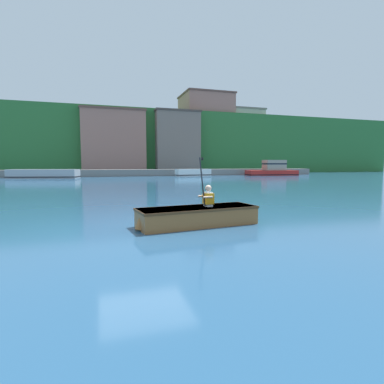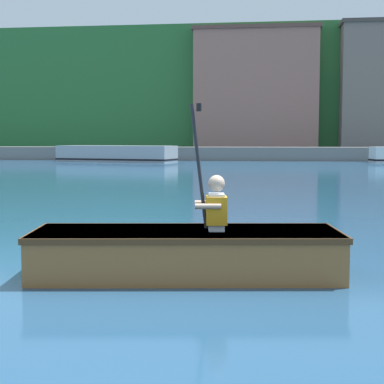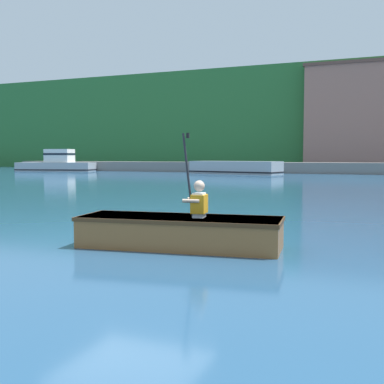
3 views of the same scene
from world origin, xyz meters
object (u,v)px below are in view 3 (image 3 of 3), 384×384
(moored_boat_dock_west_end, at_px, (57,164))
(rowboat_foreground, at_px, (177,230))
(moored_boat_dock_west_inner, at_px, (235,168))
(person_paddler, at_px, (198,200))

(moored_boat_dock_west_end, bearing_deg, rowboat_foreground, -49.59)
(moored_boat_dock_west_inner, bearing_deg, person_paddler, -73.88)
(moored_boat_dock_west_inner, relative_size, rowboat_foreground, 2.39)
(rowboat_foreground, distance_m, person_paddler, 0.58)
(moored_boat_dock_west_end, xyz_separation_m, person_paddler, (26.60, -30.80, 0.04))
(rowboat_foreground, relative_size, person_paddler, 2.56)
(moored_boat_dock_west_end, height_order, person_paddler, moored_boat_dock_west_end)
(moored_boat_dock_west_inner, bearing_deg, rowboat_foreground, -74.50)
(moored_boat_dock_west_end, height_order, rowboat_foreground, moored_boat_dock_west_end)
(rowboat_foreground, height_order, person_paddler, person_paddler)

